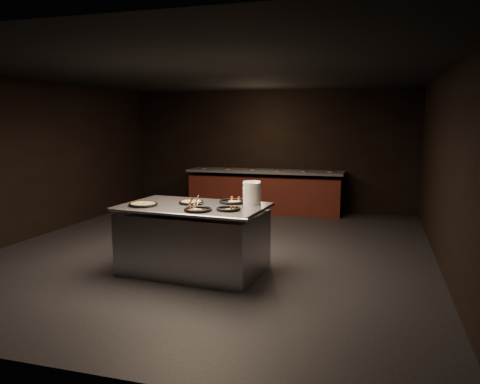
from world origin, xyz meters
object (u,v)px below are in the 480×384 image
(pan_veggie_whole, at_px, (143,204))
(pan_cheese_whole, at_px, (191,202))
(plate_stack, at_px, (252,193))
(serving_counter, at_px, (194,240))

(pan_veggie_whole, height_order, pan_cheese_whole, same)
(plate_stack, bearing_deg, pan_veggie_whole, -158.86)
(serving_counter, relative_size, plate_stack, 6.49)
(serving_counter, relative_size, pan_veggie_whole, 5.13)
(serving_counter, xyz_separation_m, pan_cheese_whole, (-0.08, 0.11, 0.52))
(serving_counter, bearing_deg, plate_stack, 26.60)
(pan_veggie_whole, relative_size, pan_cheese_whole, 1.14)
(serving_counter, height_order, pan_cheese_whole, pan_cheese_whole)
(serving_counter, bearing_deg, pan_veggie_whole, -155.94)
(pan_veggie_whole, bearing_deg, serving_counter, 19.77)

